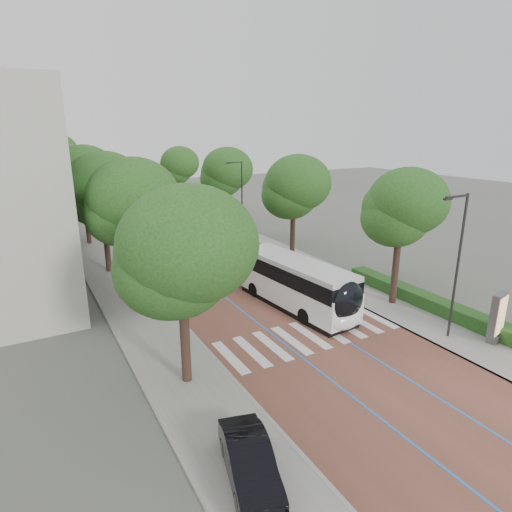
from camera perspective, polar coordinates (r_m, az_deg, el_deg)
The scene contains 20 objects.
ground at distance 24.04m, azimuth 8.20°, elevation -11.49°, with size 160.00×160.00×0.00m, color #51544C.
road at distance 59.24m, azimuth -15.89°, elevation 5.11°, with size 11.00×140.00×0.02m, color brown.
sidewalk_left at distance 58.03m, azimuth -23.09°, elevation 4.22°, with size 4.00×140.00×0.12m, color gray.
sidewalk_right at distance 61.34m, azimuth -9.06°, elevation 5.97°, with size 4.00×140.00×0.12m, color gray.
kerb_left at distance 58.25m, azimuth -21.24°, elevation 4.47°, with size 0.20×140.00×0.14m, color gray.
kerb_right at distance 60.72m, azimuth -10.75°, elevation 5.77°, with size 0.20×140.00×0.14m, color gray.
zebra_crossing at distance 24.84m, azimuth 7.16°, elevation -10.40°, with size 10.55×3.60×0.01m.
lane_line_left at distance 58.90m, azimuth -17.40°, elevation 4.93°, with size 0.12×126.00×0.01m, color blue.
lane_line_right at distance 59.61m, azimuth -14.39°, elevation 5.31°, with size 0.12×126.00×0.01m, color blue.
hedge at distance 29.81m, azimuth 22.41°, elevation -5.80°, with size 1.20×14.00×0.80m, color #1A4919.
streetlight_near at distance 24.88m, azimuth 25.22°, elevation 0.00°, with size 1.82×0.20×8.00m.
streetlight_far at distance 43.89m, azimuth -2.10°, elevation 8.23°, with size 1.82×0.20×8.00m.
lamp_post_left at distance 26.62m, azimuth -12.73°, elevation 0.67°, with size 0.14×0.14×8.00m, color #2C2C2E.
trees_left at distance 43.78m, azimuth -21.91°, elevation 9.37°, with size 6.36×61.02×10.01m.
trees_right at distance 45.51m, azimuth -1.75°, elevation 10.17°, with size 5.78×47.29×8.68m.
lead_bus at distance 30.65m, azimuth 0.70°, elevation -1.66°, with size 4.19×18.55×3.20m.
bus_queued_0 at distance 45.42m, azimuth -8.51°, elevation 4.25°, with size 2.77×12.44×3.20m.
bus_queued_1 at distance 57.01m, azimuth -13.37°, elevation 6.51°, with size 3.00×12.49×3.20m.
ad_panel at distance 26.35m, azimuth 29.49°, elevation -7.11°, with size 1.43×0.68×2.86m.
parked_car at distance 15.55m, azimuth -0.86°, elevation -25.74°, with size 1.44×4.13×1.36m, color black.
Camera 1 is at (-13.15, -16.65, 11.30)m, focal length 30.00 mm.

